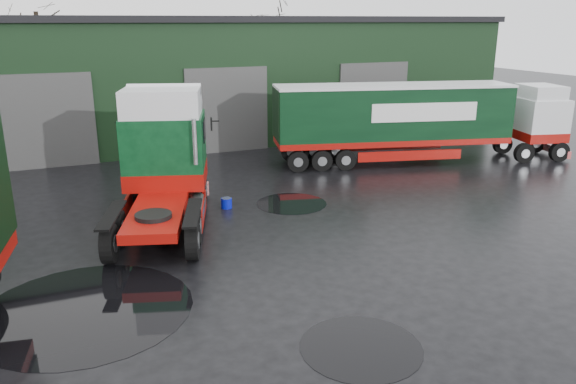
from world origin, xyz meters
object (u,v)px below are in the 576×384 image
at_px(hero_tractor, 158,164).
at_px(wash_bucket, 226,203).
at_px(warehouse, 196,75).
at_px(lorry_right, 392,124).
at_px(tree_back_b, 266,52).
at_px(tree_back_a, 39,41).

xyz_separation_m(hero_tractor, wash_bucket, (2.39, 1.23, -1.89)).
height_order(warehouse, wash_bucket, warehouse).
bearing_deg(lorry_right, tree_back_b, -171.53).
bearing_deg(wash_bucket, lorry_right, 20.86).
xyz_separation_m(warehouse, lorry_right, (6.00, -11.00, -1.41)).
bearing_deg(hero_tractor, lorry_right, 39.64).
height_order(lorry_right, tree_back_b, tree_back_b).
relative_size(hero_tractor, tree_back_b, 0.88).
xyz_separation_m(hero_tractor, tree_back_b, (12.97, 25.50, 1.69)).
distance_m(warehouse, tree_back_a, 12.90).
distance_m(lorry_right, tree_back_a, 25.42).
distance_m(wash_bucket, tree_back_b, 26.71).
bearing_deg(tree_back_b, tree_back_a, 180.00).
xyz_separation_m(warehouse, wash_bucket, (-2.58, -14.27, -2.98)).
distance_m(wash_bucket, tree_back_a, 25.28).
xyz_separation_m(hero_tractor, lorry_right, (10.97, 4.50, -0.31)).
distance_m(hero_tractor, tree_back_b, 28.66).
distance_m(lorry_right, tree_back_b, 21.19).
relative_size(hero_tractor, wash_bucket, 18.01).
bearing_deg(tree_back_a, warehouse, -51.34).
distance_m(warehouse, hero_tractor, 16.31).
bearing_deg(lorry_right, hero_tractor, -53.79).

